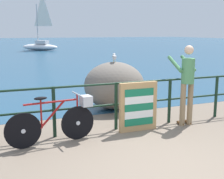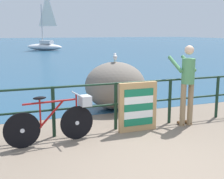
# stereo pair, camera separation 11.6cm
# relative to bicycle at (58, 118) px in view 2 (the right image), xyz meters

# --- Properties ---
(ground_plane) EXTENTS (120.00, 120.00, 0.10)m
(ground_plane) POSITION_rel_bicycle_xyz_m (1.29, 18.31, -0.51)
(ground_plane) COLOR #756656
(sea_surface) EXTENTS (120.00, 90.00, 0.01)m
(sea_surface) POSITION_rel_bicycle_xyz_m (1.29, 46.57, -0.46)
(sea_surface) COLOR navy
(sea_surface) RESTS_ON ground_plane
(promenade_railing) EXTENTS (8.00, 0.07, 1.02)m
(promenade_railing) POSITION_rel_bicycle_xyz_m (1.29, 0.33, 0.17)
(promenade_railing) COLOR black
(promenade_railing) RESTS_ON ground_plane
(bicycle) EXTENTS (1.69, 0.48, 0.92)m
(bicycle) POSITION_rel_bicycle_xyz_m (0.00, 0.00, 0.00)
(bicycle) COLOR black
(bicycle) RESTS_ON ground_plane
(person_at_railing) EXTENTS (0.46, 0.65, 1.78)m
(person_at_railing) POSITION_rel_bicycle_xyz_m (2.86, 0.06, 0.53)
(person_at_railing) COLOR #8C7251
(person_at_railing) RESTS_ON ground_plane
(folded_deckchair_stack) EXTENTS (0.84, 0.10, 1.04)m
(folded_deckchair_stack) POSITION_rel_bicycle_xyz_m (1.69, 0.08, 0.06)
(folded_deckchair_stack) COLOR tan
(folded_deckchair_stack) RESTS_ON ground_plane
(breakwater_boulder_main) EXTENTS (1.64, 1.57, 1.27)m
(breakwater_boulder_main) POSITION_rel_bicycle_xyz_m (1.93, 2.02, 0.17)
(breakwater_boulder_main) COLOR slate
(breakwater_boulder_main) RESTS_ON ground
(seagull) EXTENTS (0.20, 0.34, 0.23)m
(seagull) POSITION_rel_bicycle_xyz_m (1.92, 2.00, 0.94)
(seagull) COLOR gold
(seagull) RESTS_ON breakwater_boulder_main
(sailboat) EXTENTS (4.13, 3.92, 6.16)m
(sailboat) POSITION_rel_bicycle_xyz_m (3.83, 28.33, 0.24)
(sailboat) COLOR white
(sailboat) RESTS_ON sea_surface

